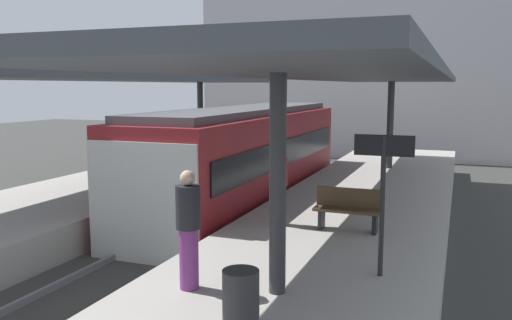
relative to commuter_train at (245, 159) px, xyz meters
The scene contains 15 objects.
ground_plane 3.64m from the commuter_train, 90.00° to the right, with size 80.00×80.00×0.00m, color #383835.
platform_left 5.12m from the commuter_train, 139.88° to the right, with size 4.40×28.00×1.00m, color #ADA8A0.
platform_right 5.12m from the commuter_train, 40.12° to the right, with size 4.40×28.00×1.00m, color #ADA8A0.
track_ballast 3.59m from the commuter_train, 90.00° to the right, with size 3.20×28.00×0.20m, color #423F3D.
rail_near_side 3.59m from the commuter_train, 102.67° to the right, with size 0.08×28.00×0.14m, color slate.
rail_far_side 3.59m from the commuter_train, 77.33° to the right, with size 0.08×28.00×0.14m, color slate.
commuter_train is the anchor object (origin of this frame).
canopy_left 4.85m from the commuter_train, 154.62° to the right, with size 4.18×21.00×3.27m.
canopy_right 4.86m from the commuter_train, 25.38° to the right, with size 4.18×21.00×3.28m.
platform_bench 6.02m from the commuter_train, 47.09° to the right, with size 1.40×0.41×0.86m.
platform_sign 8.61m from the commuter_train, 53.54° to the right, with size 0.90×0.08×2.21m.
litter_bin 10.26m from the commuter_train, 68.11° to the right, with size 0.44×0.44×0.80m, color #2D2D30.
passenger_near_bench 5.18m from the commuter_train, 59.74° to the right, with size 0.36×0.36×1.68m.
passenger_mid_platform 8.81m from the commuter_train, 73.14° to the right, with size 0.36×0.36×1.75m.
station_building_backdrop 17.23m from the commuter_train, 87.41° to the left, with size 18.00×6.00×11.00m, color #B7B2B7.
Camera 1 is at (6.14, -11.85, 3.94)m, focal length 37.40 mm.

